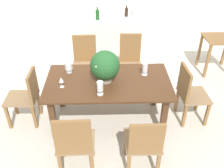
{
  "coord_description": "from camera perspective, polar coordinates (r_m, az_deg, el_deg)",
  "views": [
    {
      "loc": [
        -0.02,
        -3.32,
        2.86
      ],
      "look_at": [
        0.06,
        -0.12,
        0.67
      ],
      "focal_mm": 40.82,
      "sensor_mm": 36.0,
      "label": 1
    }
  ],
  "objects": [
    {
      "name": "wine_bottle_dark",
      "position": [
        5.71,
        4.94,
        16.08
      ],
      "size": [
        0.07,
        0.07,
        0.29
      ],
      "color": "#B2BFB7",
      "rests_on": "kitchen_counter"
    },
    {
      "name": "crystal_vase_left",
      "position": [
        3.46,
        -2.7,
        -0.68
      ],
      "size": [
        0.09,
        0.09,
        0.21
      ],
      "color": "silver",
      "rests_on": "dining_table"
    },
    {
      "name": "wine_glass",
      "position": [
        3.68,
        -11.32,
        0.85
      ],
      "size": [
        0.07,
        0.07,
        0.16
      ],
      "color": "silver",
      "rests_on": "dining_table"
    },
    {
      "name": "side_table",
      "position": [
        5.65,
        22.82,
        7.83
      ],
      "size": [
        0.63,
        0.59,
        0.76
      ],
      "color": "brown",
      "rests_on": "ground"
    },
    {
      "name": "chair_near_left",
      "position": [
        3.17,
        -8.38,
        -12.84
      ],
      "size": [
        0.47,
        0.43,
        0.98
      ],
      "rotation": [
        0.0,
        0.0,
        3.16
      ],
      "color": "brown",
      "rests_on": "ground"
    },
    {
      "name": "chair_head_end",
      "position": [
        4.12,
        -18.49,
        -2.4
      ],
      "size": [
        0.48,
        0.42,
        0.92
      ],
      "rotation": [
        0.0,
        0.0,
        -1.58
      ],
      "color": "brown",
      "rests_on": "ground"
    },
    {
      "name": "dining_table",
      "position": [
        3.86,
        -0.86,
        -0.73
      ],
      "size": [
        1.87,
        1.02,
        0.75
      ],
      "color": "#4C2D19",
      "rests_on": "ground"
    },
    {
      "name": "wine_bottle_tall",
      "position": [
        5.66,
        3.25,
        15.79
      ],
      "size": [
        0.07,
        0.07,
        0.23
      ],
      "color": "black",
      "rests_on": "kitchen_counter"
    },
    {
      "name": "chair_far_left",
      "position": [
        4.8,
        -6.09,
        5.42
      ],
      "size": [
        0.47,
        0.47,
        1.0
      ],
      "rotation": [
        0.0,
        0.0,
        0.01
      ],
      "color": "brown",
      "rests_on": "ground"
    },
    {
      "name": "chair_foot_end",
      "position": [
        4.12,
        16.81,
        -1.67
      ],
      "size": [
        0.46,
        0.49,
        0.96
      ],
      "rotation": [
        0.0,
        0.0,
        1.63
      ],
      "color": "brown",
      "rests_on": "ground"
    },
    {
      "name": "crystal_vase_right",
      "position": [
        3.92,
        7.39,
        3.5
      ],
      "size": [
        0.09,
        0.09,
        0.2
      ],
      "color": "silver",
      "rests_on": "dining_table"
    },
    {
      "name": "wine_bottle_clear",
      "position": [
        5.47,
        -3.27,
        15.24
      ],
      "size": [
        0.08,
        0.08,
        0.27
      ],
      "color": "#194C1E",
      "rests_on": "kitchen_counter"
    },
    {
      "name": "flower_centerpiece",
      "position": [
        3.68,
        -1.6,
        4.04
      ],
      "size": [
        0.43,
        0.43,
        0.48
      ],
      "color": "gray",
      "rests_on": "dining_table"
    },
    {
      "name": "crystal_vase_center_near",
      "position": [
        4.01,
        -9.69,
        3.97
      ],
      "size": [
        0.12,
        0.12,
        0.18
      ],
      "color": "silver",
      "rests_on": "dining_table"
    },
    {
      "name": "kitchen_counter",
      "position": [
        5.85,
        1.63,
        10.41
      ],
      "size": [
        1.76,
        0.68,
        0.97
      ],
      "primitive_type": "cube",
      "color": "silver",
      "rests_on": "ground"
    },
    {
      "name": "chair_near_right",
      "position": [
        3.2,
        7.18,
        -12.97
      ],
      "size": [
        0.45,
        0.47,
        0.93
      ],
      "rotation": [
        0.0,
        0.0,
        3.15
      ],
      "color": "brown",
      "rests_on": "ground"
    },
    {
      "name": "chair_far_right",
      "position": [
        4.79,
        4.07,
        5.62
      ],
      "size": [
        0.43,
        0.41,
        1.03
      ],
      "rotation": [
        0.0,
        0.0,
        -0.03
      ],
      "color": "brown",
      "rests_on": "ground"
    },
    {
      "name": "ground_plane",
      "position": [
        4.38,
        -0.82,
        -6.38
      ],
      "size": [
        7.04,
        7.04,
        0.0
      ],
      "primitive_type": "plane",
      "color": "beige"
    }
  ]
}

